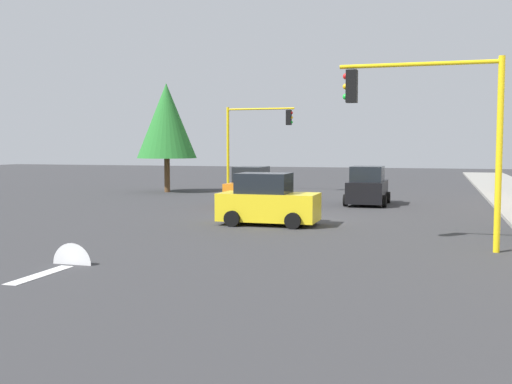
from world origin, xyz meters
The scene contains 8 objects.
ground_plane centered at (0.00, 0.00, 0.00)m, with size 120.00×120.00×0.00m, color #353538.
lane_arrow_near centered at (11.51, -3.00, 0.01)m, with size 2.40×1.10×1.10m.
traffic_signal_near_left centered at (6.00, 5.67, 3.90)m, with size 0.36×4.59×5.50m.
traffic_signal_far_right centered at (-14.00, -5.68, 3.93)m, with size 0.36×4.59×5.55m.
tree_opposite_side centered at (-12.00, -11.00, 4.61)m, with size 3.86×3.86×7.03m.
car_yellow centered at (2.00, -0.34, 0.90)m, with size 2.08×3.75×1.98m.
car_black centered at (-7.06, 2.45, 0.90)m, with size 3.75×2.10×1.98m.
car_orange centered at (-4.53, -3.03, 0.89)m, with size 3.66×1.93×1.98m.
Camera 1 is at (24.34, 5.85, 3.02)m, focal length 42.83 mm.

